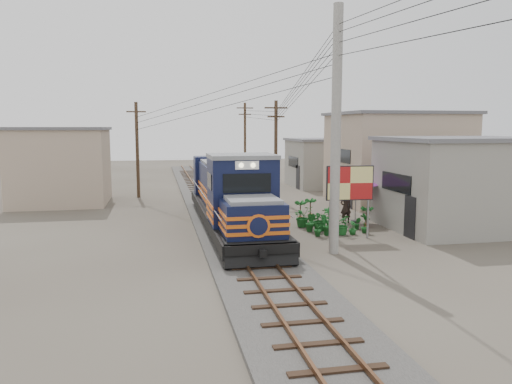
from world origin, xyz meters
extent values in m
plane|color=#473F35|center=(0.00, 0.00, 0.00)|extent=(120.00, 120.00, 0.00)
cube|color=#595651|center=(0.00, 10.00, 0.08)|extent=(3.60, 70.00, 0.16)
cube|color=#51331E|center=(-0.54, 10.00, 0.26)|extent=(0.08, 70.00, 0.12)
cube|color=#51331E|center=(0.54, 10.00, 0.26)|extent=(0.08, 70.00, 0.12)
cube|color=black|center=(0.00, 5.21, 0.76)|extent=(2.85, 15.71, 0.54)
cube|color=black|center=(0.00, 0.30, 0.47)|extent=(2.16, 3.14, 0.64)
cube|color=black|center=(0.00, 10.12, 0.47)|extent=(2.16, 3.14, 0.64)
cube|color=black|center=(0.00, -0.88, 1.60)|extent=(2.33, 2.36, 1.47)
cube|color=black|center=(0.00, 1.58, 2.38)|extent=(2.79, 2.55, 3.04)
cube|color=slate|center=(0.00, 1.58, 3.95)|extent=(2.85, 2.68, 0.18)
cube|color=black|center=(0.00, 0.29, 2.92)|extent=(1.99, 0.06, 0.79)
cube|color=white|center=(0.00, 0.28, 3.66)|extent=(0.98, 0.06, 0.34)
cube|color=black|center=(0.00, 7.67, 1.99)|extent=(2.22, 9.62, 2.26)
cube|color=slate|center=(0.00, 7.67, 3.17)|extent=(1.99, 9.62, 0.18)
cube|color=orange|center=(0.00, 5.21, 1.30)|extent=(2.89, 15.71, 0.14)
cube|color=orange|center=(0.00, 5.21, 1.60)|extent=(2.89, 15.71, 0.14)
cube|color=orange|center=(0.00, 5.21, 1.89)|extent=(2.89, 15.71, 0.14)
cylinder|color=#9E9B93|center=(3.50, -0.50, 5.00)|extent=(0.40, 0.40, 10.00)
cylinder|color=#4C3826|center=(4.50, 14.00, 3.50)|extent=(0.24, 0.24, 7.00)
cube|color=#4C3826|center=(4.50, 14.00, 6.50)|extent=(1.60, 0.10, 0.10)
cube|color=#4C3826|center=(4.50, 14.00, 5.90)|extent=(1.20, 0.10, 0.10)
cylinder|color=#4C3826|center=(4.80, 28.00, 3.75)|extent=(0.24, 0.24, 7.50)
cube|color=#4C3826|center=(4.80, 28.00, 7.00)|extent=(1.60, 0.10, 0.10)
cube|color=#4C3826|center=(4.80, 28.00, 6.40)|extent=(1.20, 0.10, 0.10)
cylinder|color=#4C3826|center=(-5.00, 18.00, 3.50)|extent=(0.24, 0.24, 7.00)
cube|color=#4C3826|center=(-5.00, 18.00, 6.50)|extent=(1.60, 0.10, 0.10)
cube|color=#4C3826|center=(-5.00, 18.00, 5.90)|extent=(1.20, 0.10, 0.10)
cube|color=gray|center=(11.50, 3.00, 2.25)|extent=(7.00, 6.00, 4.50)
cube|color=slate|center=(11.50, 3.00, 4.60)|extent=(7.35, 6.30, 0.20)
cube|color=black|center=(7.98, 3.00, 2.48)|extent=(0.05, 3.00, 0.90)
cube|color=tan|center=(12.50, 12.00, 3.00)|extent=(8.00, 7.00, 6.00)
cube|color=slate|center=(12.50, 12.00, 6.10)|extent=(8.40, 7.35, 0.20)
cube|color=black|center=(8.48, 12.00, 3.30)|extent=(0.05, 3.50, 0.90)
cube|color=gray|center=(11.00, 22.00, 2.00)|extent=(6.00, 6.00, 4.00)
cube|color=slate|center=(11.00, 22.00, 4.10)|extent=(6.30, 6.30, 0.20)
cube|color=black|center=(7.98, 22.00, 2.20)|extent=(0.05, 3.00, 0.90)
cube|color=tan|center=(-10.00, 16.00, 2.50)|extent=(6.00, 6.00, 5.00)
cube|color=slate|center=(-10.00, 16.00, 5.10)|extent=(6.30, 6.30, 0.20)
cube|color=black|center=(-13.02, 16.00, 2.75)|extent=(0.05, 3.00, 0.90)
cylinder|color=#99999E|center=(4.23, 2.03, 1.26)|extent=(0.10, 0.10, 2.53)
cylinder|color=#99999E|center=(6.05, 1.89, 1.26)|extent=(0.10, 0.10, 2.53)
cube|color=black|center=(5.14, 1.96, 2.63)|extent=(2.23, 0.30, 1.62)
cube|color=#AF1718|center=(5.14, 1.93, 2.63)|extent=(2.12, 0.25, 1.52)
cylinder|color=black|center=(7.00, 5.66, 0.05)|extent=(0.49, 0.49, 0.10)
cylinder|color=#99999E|center=(7.00, 5.66, 1.22)|extent=(0.05, 0.05, 2.44)
cone|color=#7D2B83|center=(7.00, 5.66, 2.38)|extent=(3.17, 3.17, 0.61)
imported|color=black|center=(6.42, 5.64, 0.86)|extent=(0.64, 0.43, 1.72)
imported|color=#195920|center=(3.87, 2.72, 0.57)|extent=(0.71, 0.72, 1.14)
imported|color=#195920|center=(4.34, 2.83, 0.51)|extent=(0.60, 0.50, 1.03)
imported|color=#195920|center=(5.16, 2.80, 0.51)|extent=(1.23, 1.21, 1.03)
imported|color=#195920|center=(5.67, 2.76, 0.33)|extent=(0.50, 0.50, 0.65)
imported|color=#195920|center=(6.39, 2.97, 0.51)|extent=(0.61, 0.65, 1.01)
imported|color=#195920|center=(3.85, 3.79, 0.48)|extent=(0.68, 0.67, 0.96)
imported|color=#195920|center=(4.42, 3.95, 0.57)|extent=(1.12, 1.00, 1.13)
imported|color=#195920|center=(5.12, 4.04, 0.44)|extent=(0.58, 0.58, 0.88)
imported|color=#195920|center=(5.77, 3.91, 0.37)|extent=(0.47, 0.44, 0.74)
imported|color=#195920|center=(6.37, 3.84, 0.32)|extent=(0.44, 0.41, 0.63)
imported|color=#195920|center=(3.81, 5.04, 0.55)|extent=(1.19, 1.10, 1.11)
imported|color=#195920|center=(4.38, 5.17, 0.30)|extent=(0.35, 0.35, 0.61)
imported|color=#195920|center=(5.19, 4.90, 0.53)|extent=(0.68, 0.63, 1.07)
camera|label=1|loc=(-3.60, -19.68, 5.22)|focal=35.00mm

